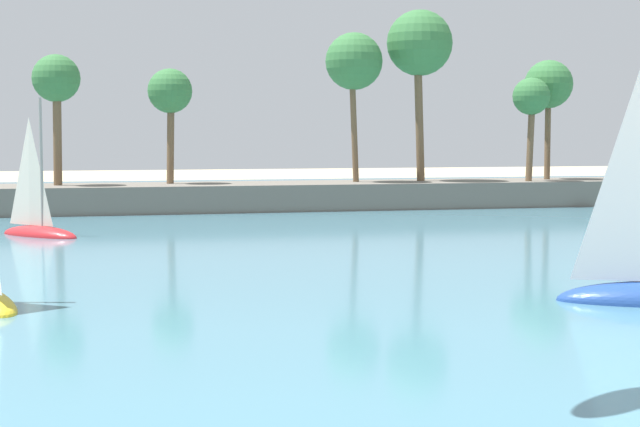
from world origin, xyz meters
TOP-DOWN VIEW (x-y plane):
  - sea at (0.00, 54.33)m, footprint 220.00×92.22m
  - palm_headland at (-1.05, 60.48)m, footprint 110.37×6.00m
  - sailboat_far_left at (-6.32, 46.49)m, footprint 4.59×4.70m

SIDE VIEW (x-z plane):
  - sea at x=0.00m, z-range 0.00..0.06m
  - sailboat_far_left at x=-6.32m, z-range -2.94..4.39m
  - palm_headland at x=-1.05m, z-range -3.51..10.02m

